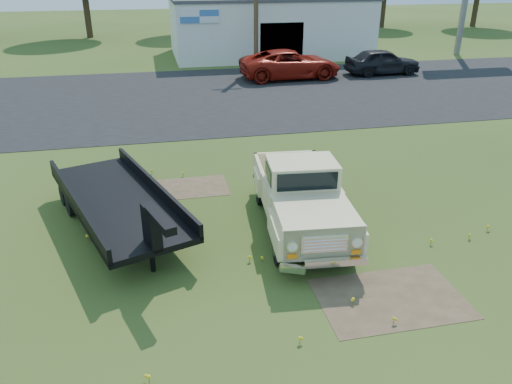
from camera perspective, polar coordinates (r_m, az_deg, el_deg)
The scene contains 9 objects.
ground at distance 12.79m, azimuth 3.14°, elevation -5.01°, with size 140.00×140.00×0.00m, color #2F4716.
asphalt_lot at distance 26.63m, azimuth -5.36°, elevation 10.88°, with size 90.00×14.00×0.02m, color black.
dirt_patch_a at distance 10.94m, azimuth 15.11°, elevation -11.67°, with size 3.00×2.00×0.01m, color brown.
dirt_patch_b at distance 15.58m, azimuth -7.34°, elevation 0.52°, with size 2.20×1.60×0.01m, color brown.
commercial_building at distance 38.98m, azimuth 1.41°, elevation 18.50°, with size 14.20×8.20×4.15m.
vintage_pickup_truck at distance 12.75m, azimuth 5.16°, elevation -0.37°, with size 2.03×5.22×1.90m, color #CFC08A, non-canonical shape.
flatbed_trailer at distance 13.28m, azimuth -15.63°, elevation -0.53°, with size 2.13×6.40×1.75m, color black, non-canonical shape.
red_pickup at distance 30.65m, azimuth 3.94°, elevation 14.35°, with size 2.76×5.99×1.66m, color maroon.
dark_sedan at distance 32.70m, azimuth 14.25°, elevation 14.23°, with size 1.83×4.55×1.55m, color black.
Camera 1 is at (-3.01, -10.69, 6.34)m, focal length 35.00 mm.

